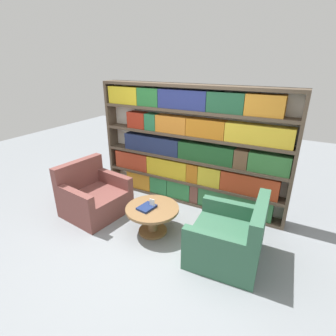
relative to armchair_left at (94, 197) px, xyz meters
The scene contains 7 objects.
ground_plane 1.33m from the armchair_left, 14.42° to the right, with size 14.00×14.00×0.00m, color gray.
bookshelf 1.88m from the armchair_left, 41.39° to the left, with size 3.40×0.30×2.10m.
armchair_left is the anchor object (origin of this frame).
armchair_right 2.36m from the armchair_left, ahead, with size 0.95×1.00×0.88m.
coffee_table 1.18m from the armchair_left, ahead, with size 0.80×0.80×0.43m.
table_sign 1.20m from the armchair_left, ahead, with size 0.08×0.06×0.14m.
stray_book 1.14m from the armchair_left, ahead, with size 0.24×0.29×0.03m.
Camera 1 is at (1.74, -2.52, 2.45)m, focal length 28.00 mm.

